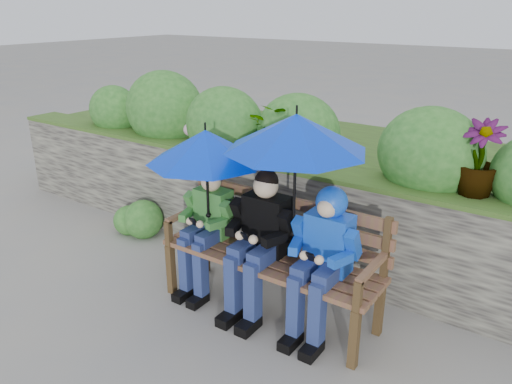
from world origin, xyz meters
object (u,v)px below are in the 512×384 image
Objects in this scene: park_bench at (274,248)px; boy_middle at (259,236)px; umbrella_left at (206,146)px; boy_right at (323,250)px; boy_left at (207,224)px; umbrella_right at (296,133)px.

boy_middle reaches higher than park_bench.
umbrella_left is at bearing -177.84° from boy_middle.
boy_middle is at bearing -178.32° from boy_right.
umbrella_left reaches higher than park_bench.
park_bench is 1.00m from umbrella_left.
umbrella_left reaches higher than boy_left.
boy_middle is 0.85m from umbrella_left.
umbrella_right is at bearing 7.33° from boy_middle.
umbrella_left is at bearing -175.96° from umbrella_right.
boy_right is 0.90m from umbrella_right.
boy_right is 1.25m from umbrella_left.
park_bench is at bearing 164.42° from umbrella_right.
park_bench is at bearing 10.94° from umbrella_left.
boy_left is 0.56m from boy_middle.
park_bench is at bearing 49.39° from boy_middle.
umbrella_right is (-0.27, 0.02, 0.85)m from boy_right.
boy_left is at bearing -179.64° from boy_right.
boy_right is at bearing -4.38° from umbrella_right.
boy_left is (-0.64, -0.09, 0.08)m from park_bench.
park_bench is 1.53× the size of boy_middle.
boy_right is at bearing -9.33° from park_bench.
boy_right reaches higher than park_bench.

